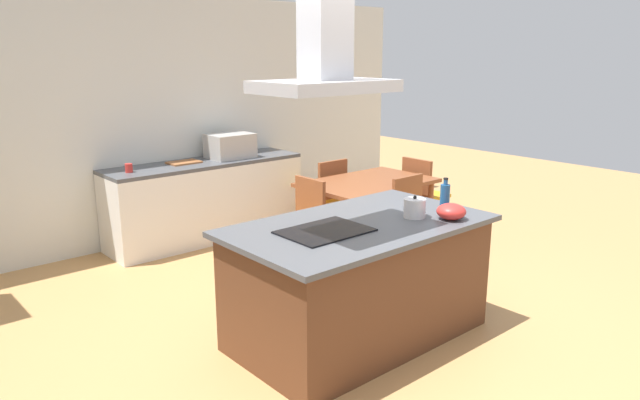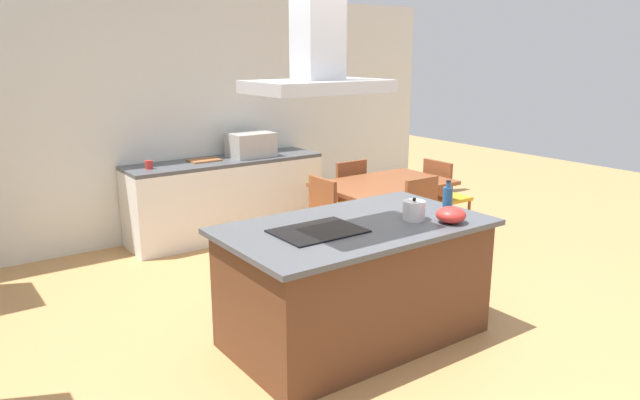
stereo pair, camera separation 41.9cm
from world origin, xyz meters
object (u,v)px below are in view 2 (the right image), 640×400
object	(u,v)px
coffee_mug_red	(149,165)
chair_at_left_end	(314,217)
range_hood	(318,53)
mixing_bowl	(451,215)
chair_at_right_end	(443,192)
olive_oil_bottle	(448,200)
cutting_board	(204,160)
chair_facing_back_wall	(346,192)
dining_table	(384,190)
tea_kettle	(414,210)
chair_facing_island	(428,218)
cooktop	(318,231)
countertop_microwave	(251,145)

from	to	relation	value
coffee_mug_red	chair_at_left_end	bearing A→B (deg)	-51.19
coffee_mug_red	range_hood	world-z (taller)	range_hood
mixing_bowl	chair_at_right_end	world-z (taller)	mixing_bowl
olive_oil_bottle	range_hood	distance (m)	1.54
cutting_board	chair_facing_back_wall	size ratio (longest dim) A/B	0.38
mixing_bowl	coffee_mug_red	bearing A→B (deg)	108.52
dining_table	chair_at_left_end	xyz separation A→B (m)	(-0.92, 0.00, -0.16)
mixing_bowl	chair_facing_back_wall	xyz separation A→B (m)	(0.97, 2.48, -0.45)
coffee_mug_red	chair_at_right_end	xyz separation A→B (m)	(2.96, -1.41, -0.44)
tea_kettle	chair_facing_island	size ratio (longest dim) A/B	0.24
tea_kettle	olive_oil_bottle	distance (m)	0.33
chair_at_left_end	chair_facing_island	bearing A→B (deg)	-36.01
mixing_bowl	dining_table	distance (m)	2.08
cooktop	dining_table	size ratio (longest dim) A/B	0.43
tea_kettle	chair_at_right_end	world-z (taller)	tea_kettle
chair_facing_island	tea_kettle	bearing A→B (deg)	-140.37
tea_kettle	range_hood	xyz separation A→B (m)	(-0.75, 0.16, 1.13)
dining_table	chair_at_right_end	xyz separation A→B (m)	(0.92, 0.00, -0.16)
cutting_board	dining_table	distance (m)	2.05
olive_oil_bottle	chair_facing_back_wall	distance (m)	2.48
tea_kettle	dining_table	world-z (taller)	tea_kettle
chair_at_left_end	cutting_board	bearing A→B (deg)	107.25
tea_kettle	mixing_bowl	size ratio (longest dim) A/B	0.99
coffee_mug_red	cutting_board	distance (m)	0.68
tea_kettle	chair_facing_back_wall	xyz separation A→B (m)	(1.13, 2.27, -0.46)
countertop_microwave	cutting_board	distance (m)	0.59
countertop_microwave	chair_facing_island	bearing A→B (deg)	-69.09
cooktop	cutting_board	xyz separation A→B (m)	(0.50, 2.93, 0.00)
countertop_microwave	tea_kettle	bearing A→B (deg)	-96.11
tea_kettle	dining_table	bearing A→B (deg)	54.77
mixing_bowl	range_hood	bearing A→B (deg)	157.59
cutting_board	chair_at_right_end	world-z (taller)	cutting_board
tea_kettle	range_hood	bearing A→B (deg)	167.67
countertop_microwave	coffee_mug_red	size ratio (longest dim) A/B	5.56
tea_kettle	chair_at_right_end	bearing A→B (deg)	38.05
tea_kettle	chair_facing_island	distance (m)	1.54
dining_table	range_hood	distance (m)	2.77
dining_table	mixing_bowl	bearing A→B (deg)	-118.10
chair_at_left_end	range_hood	size ratio (longest dim) A/B	0.99
countertop_microwave	range_hood	distance (m)	3.25
cooktop	tea_kettle	size ratio (longest dim) A/B	2.78
cutting_board	mixing_bowl	bearing A→B (deg)	-82.93
dining_table	chair_at_left_end	size ratio (longest dim) A/B	1.57
chair_at_left_end	countertop_microwave	bearing A→B (deg)	85.64
chair_facing_island	olive_oil_bottle	bearing A→B (deg)	-129.93
olive_oil_bottle	cooktop	bearing A→B (deg)	169.93
dining_table	olive_oil_bottle	bearing A→B (deg)	-116.34
tea_kettle	cooktop	bearing A→B (deg)	167.67
mixing_bowl	chair_facing_island	xyz separation A→B (m)	(0.97, 1.15, -0.45)
range_hood	cutting_board	bearing A→B (deg)	80.25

